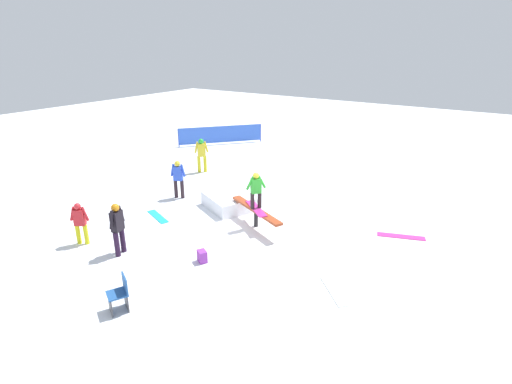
# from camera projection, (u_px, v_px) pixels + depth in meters

# --- Properties ---
(ground_plane) EXTENTS (60.00, 60.00, 0.00)m
(ground_plane) POSITION_uv_depth(u_px,v_px,m) (256.00, 226.00, 13.51)
(ground_plane) COLOR white
(rail_feature) EXTENTS (2.62, 1.40, 0.64)m
(rail_feature) POSITION_uv_depth(u_px,v_px,m) (256.00, 211.00, 13.31)
(rail_feature) COLOR black
(rail_feature) RESTS_ON ground
(snow_kicker_ramp) EXTENTS (2.26, 2.11, 0.50)m
(snow_kicker_ramp) POSITION_uv_depth(u_px,v_px,m) (229.00, 201.00, 14.93)
(snow_kicker_ramp) COLOR white
(snow_kicker_ramp) RESTS_ON ground
(main_rider_on_rail) EXTENTS (1.32, 1.09, 1.27)m
(main_rider_on_rail) POSITION_uv_depth(u_px,v_px,m) (256.00, 192.00, 13.06)
(main_rider_on_rail) COLOR #C62C8E
(main_rider_on_rail) RESTS_ON rail_feature
(bystander_blue) EXTENTS (0.60, 0.33, 1.53)m
(bystander_blue) POSITION_uv_depth(u_px,v_px,m) (178.00, 177.00, 15.65)
(bystander_blue) COLOR #2B1E24
(bystander_blue) RESTS_ON ground
(bystander_black) EXTENTS (0.31, 0.66, 1.59)m
(bystander_black) POSITION_uv_depth(u_px,v_px,m) (118.00, 226.00, 11.46)
(bystander_black) COLOR #26142D
(bystander_black) RESTS_ON ground
(bystander_red) EXTENTS (0.55, 0.38, 1.35)m
(bystander_red) POSITION_uv_depth(u_px,v_px,m) (80.00, 221.00, 12.09)
(bystander_red) COLOR yellow
(bystander_red) RESTS_ON ground
(bystander_yellow) EXTENTS (0.54, 0.54, 1.62)m
(bystander_yellow) POSITION_uv_depth(u_px,v_px,m) (202.00, 154.00, 18.76)
(bystander_yellow) COLOR gold
(bystander_yellow) RESTS_ON ground
(loose_snowboard_white) EXTENTS (1.12, 1.13, 0.02)m
(loose_snowboard_white) POSITION_uv_depth(u_px,v_px,m) (334.00, 290.00, 10.01)
(loose_snowboard_white) COLOR white
(loose_snowboard_white) RESTS_ON ground
(loose_snowboard_magenta) EXTENTS (1.48, 0.76, 0.02)m
(loose_snowboard_magenta) POSITION_uv_depth(u_px,v_px,m) (401.00, 236.00, 12.77)
(loose_snowboard_magenta) COLOR #D83299
(loose_snowboard_magenta) RESTS_ON ground
(loose_snowboard_cyan) EXTENTS (1.34, 0.74, 0.02)m
(loose_snowboard_cyan) POSITION_uv_depth(u_px,v_px,m) (158.00, 217.00, 14.22)
(loose_snowboard_cyan) COLOR #1DB4CF
(loose_snowboard_cyan) RESTS_ON ground
(folding_chair) EXTENTS (0.59, 0.59, 0.88)m
(folding_chair) POSITION_uv_depth(u_px,v_px,m) (120.00, 295.00, 9.16)
(folding_chair) COLOR #3F3F44
(folding_chair) RESTS_ON ground
(backpack_on_snow) EXTENTS (0.37, 0.34, 0.34)m
(backpack_on_snow) POSITION_uv_depth(u_px,v_px,m) (202.00, 256.00, 11.29)
(backpack_on_snow) COLOR purple
(backpack_on_snow) RESTS_ON ground
(safety_fence) EXTENTS (3.30, 3.89, 1.10)m
(safety_fence) POSITION_uv_depth(u_px,v_px,m) (221.00, 134.00, 23.97)
(safety_fence) COLOR blue
(safety_fence) RESTS_ON ground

